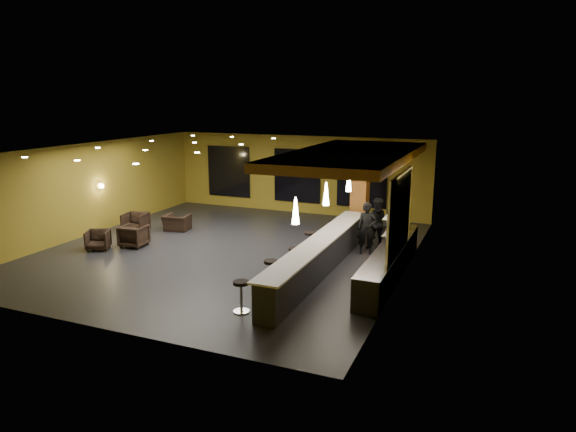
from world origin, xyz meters
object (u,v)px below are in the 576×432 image
at_px(bar_stool_2, 294,256).
at_px(armchair_c, 136,223).
at_px(bar_stool_4, 334,228).
at_px(armchair_b, 134,236).
at_px(armchair_a, 98,240).
at_px(bar_stool_1, 271,270).
at_px(column, 360,191).
at_px(bar_counter, 320,257).
at_px(armchair_d, 177,223).
at_px(prep_counter, 390,263).
at_px(staff_a, 367,229).
at_px(bar_stool_3, 310,240).
at_px(pendant_2, 349,181).
at_px(staff_c, 392,230).
at_px(pendant_0, 296,211).
at_px(staff_b, 379,224).
at_px(bar_stool_0, 241,292).
at_px(pendant_1, 326,194).

bearing_deg(bar_stool_2, armchair_c, 165.98).
bearing_deg(bar_stool_4, bar_stool_2, -92.14).
relative_size(armchair_b, bar_stool_4, 1.10).
height_order(armchair_a, armchair_c, armchair_c).
bearing_deg(bar_stool_1, column, 82.29).
distance_m(armchair_a, bar_stool_1, 7.15).
distance_m(bar_counter, armchair_d, 7.39).
bearing_deg(prep_counter, staff_a, 121.26).
height_order(bar_stool_3, bar_stool_4, bar_stool_3).
xyz_separation_m(pendant_2, armchair_d, (-6.89, -0.36, -2.04)).
bearing_deg(armchair_d, armchair_a, 63.14).
xyz_separation_m(staff_c, bar_stool_1, (-2.44, -4.55, -0.30)).
bearing_deg(bar_stool_2, staff_c, 51.23).
xyz_separation_m(prep_counter, armchair_d, (-8.89, 2.14, -0.12)).
height_order(armchair_a, bar_stool_2, bar_stool_2).
height_order(pendant_2, bar_stool_4, pendant_2).
bearing_deg(pendant_0, prep_counter, 51.34).
bearing_deg(staff_a, bar_stool_4, 134.35).
relative_size(prep_counter, staff_b, 3.30).
bearing_deg(bar_stool_0, column, 83.86).
relative_size(pendant_2, bar_stool_3, 0.87).
height_order(armchair_c, bar_stool_3, bar_stool_3).
distance_m(bar_counter, bar_stool_1, 1.89).
relative_size(pendant_1, staff_c, 0.43).
bearing_deg(bar_stool_4, armchair_c, -167.03).
relative_size(staff_b, armchair_d, 1.88).
bearing_deg(pendant_1, bar_stool_0, -102.38).
distance_m(armchair_c, armchair_d, 1.58).
xyz_separation_m(staff_b, armchair_a, (-9.00, -3.73, -0.56)).
bearing_deg(staff_a, armchair_c, 174.22).
bearing_deg(prep_counter, pendant_0, -128.66).
bearing_deg(bar_counter, column, 90.00).
height_order(staff_b, bar_stool_4, staff_b).
bearing_deg(pendant_1, pendant_0, -90.00).
distance_m(staff_c, bar_stool_0, 6.77).
height_order(pendant_2, staff_b, pendant_2).
xyz_separation_m(staff_c, armchair_c, (-9.79, -1.11, -0.43)).
relative_size(staff_b, bar_stool_2, 2.50).
distance_m(staff_c, bar_stool_2, 3.81).
relative_size(pendant_0, staff_a, 0.40).
distance_m(staff_a, bar_stool_3, 1.94).
bearing_deg(armchair_a, pendant_1, -18.92).
height_order(armchair_a, bar_stool_4, bar_stool_4).
bearing_deg(staff_b, bar_stool_0, -123.47).
xyz_separation_m(armchair_d, bar_stool_1, (6.04, -4.33, 0.20)).
bearing_deg(bar_counter, armchair_a, -175.55).
height_order(bar_counter, prep_counter, bar_counter).
relative_size(armchair_c, bar_stool_3, 1.07).
distance_m(staff_a, armchair_a, 9.27).
bearing_deg(prep_counter, staff_b, 109.34).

